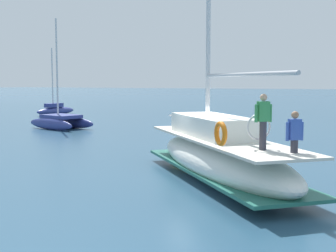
{
  "coord_description": "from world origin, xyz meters",
  "views": [
    {
      "loc": [
        -15.75,
        -6.24,
        3.38
      ],
      "look_at": [
        -1.07,
        0.94,
        1.8
      ],
      "focal_mm": 49.04,
      "sensor_mm": 36.0,
      "label": 1
    }
  ],
  "objects_px": {
    "moored_catamaran": "(61,120)",
    "mooring_buoy": "(178,148)",
    "moored_sloop_far": "(56,110)",
    "main_sailboat": "(220,154)"
  },
  "relations": [
    {
      "from": "moored_catamaran",
      "to": "moored_sloop_far",
      "type": "bearing_deg",
      "value": 41.38
    },
    {
      "from": "main_sailboat",
      "to": "mooring_buoy",
      "type": "height_order",
      "value": "main_sailboat"
    },
    {
      "from": "moored_sloop_far",
      "to": "moored_catamaran",
      "type": "distance_m",
      "value": 14.21
    },
    {
      "from": "main_sailboat",
      "to": "moored_sloop_far",
      "type": "bearing_deg",
      "value": 49.12
    },
    {
      "from": "moored_sloop_far",
      "to": "mooring_buoy",
      "type": "xyz_separation_m",
      "value": [
        -17.17,
        -21.71,
        -0.29
      ]
    },
    {
      "from": "main_sailboat",
      "to": "moored_catamaran",
      "type": "bearing_deg",
      "value": 54.66
    },
    {
      "from": "moored_sloop_far",
      "to": "mooring_buoy",
      "type": "relative_size",
      "value": 6.82
    },
    {
      "from": "moored_catamaran",
      "to": "mooring_buoy",
      "type": "relative_size",
      "value": 7.97
    },
    {
      "from": "main_sailboat",
      "to": "mooring_buoy",
      "type": "relative_size",
      "value": 11.74
    },
    {
      "from": "main_sailboat",
      "to": "moored_sloop_far",
      "type": "relative_size",
      "value": 1.72
    }
  ]
}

